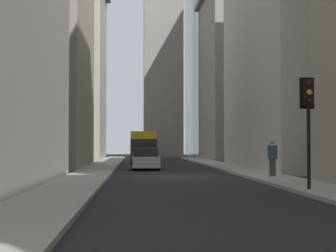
# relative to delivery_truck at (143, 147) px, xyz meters

# --- Properties ---
(ground_plane) EXTENTS (135.00, 135.00, 0.00)m
(ground_plane) POSITION_rel_delivery_truck_xyz_m (-19.93, -1.40, -1.46)
(ground_plane) COLOR black
(sidewalk_right) EXTENTS (90.00, 2.20, 0.14)m
(sidewalk_right) POSITION_rel_delivery_truck_xyz_m (-19.93, 3.10, -1.39)
(sidewalk_right) COLOR gray
(sidewalk_right) RESTS_ON ground_plane
(sidewalk_left) EXTENTS (90.00, 2.20, 0.14)m
(sidewalk_left) POSITION_rel_delivery_truck_xyz_m (-19.93, -5.90, -1.39)
(sidewalk_left) COLOR gray
(sidewalk_left) RESTS_ON ground_plane
(building_left_midfar) EXTENTS (19.00, 10.50, 19.25)m
(building_left_midfar) POSITION_rel_delivery_truck_xyz_m (-11.15, -11.99, 8.18)
(building_left_midfar) COLOR #B7B2A5
(building_left_midfar) RESTS_ON ground_plane
(building_left_far) EXTENTS (14.09, 10.50, 21.98)m
(building_left_far) POSITION_rel_delivery_truck_xyz_m (10.64, -11.99, 9.54)
(building_left_far) COLOR gray
(building_left_far) RESTS_ON ground_plane
(building_right_far) EXTENTS (12.28, 10.50, 21.87)m
(building_right_far) POSITION_rel_delivery_truck_xyz_m (10.88, 9.19, 9.49)
(building_right_far) COLOR #A8A091
(building_right_far) RESTS_ON ground_plane
(building_right_midfar) EXTENTS (13.49, 10.50, 23.93)m
(building_right_midfar) POSITION_rel_delivery_truck_xyz_m (-9.50, 9.19, 10.52)
(building_right_midfar) COLOR gray
(building_right_midfar) RESTS_ON ground_plane
(delivery_truck) EXTENTS (6.46, 2.25, 2.84)m
(delivery_truck) POSITION_rel_delivery_truck_xyz_m (0.00, 0.00, 0.00)
(delivery_truck) COLOR yellow
(delivery_truck) RESTS_ON ground_plane
(sedan_silver) EXTENTS (4.30, 1.78, 1.42)m
(sedan_silver) POSITION_rel_delivery_truck_xyz_m (-12.10, -0.00, -0.80)
(sedan_silver) COLOR #B7BABF
(sedan_silver) RESTS_ON ground_plane
(traffic_light_foreground) EXTENTS (0.43, 0.52, 3.88)m
(traffic_light_foreground) POSITION_rel_delivery_truck_xyz_m (-30.69, -5.30, 1.53)
(traffic_light_foreground) COLOR black
(traffic_light_foreground) RESTS_ON sidewalk_left
(pedestrian) EXTENTS (0.26, 0.44, 1.76)m
(pedestrian) POSITION_rel_delivery_truck_xyz_m (-22.78, -5.99, -0.36)
(pedestrian) COLOR #473D33
(pedestrian) RESTS_ON sidewalk_left
(discarded_bottle) EXTENTS (0.07, 0.07, 0.27)m
(discarded_bottle) POSITION_rel_delivery_truck_xyz_m (-25.04, -5.28, -1.21)
(discarded_bottle) COLOR #999EA3
(discarded_bottle) RESTS_ON sidewalk_left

